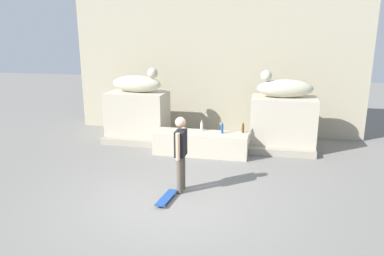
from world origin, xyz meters
The scene contains 13 objects.
ground_plane centered at (0.00, 0.00, 0.00)m, with size 40.00×40.00×0.00m, color slate.
facade_wall centered at (0.00, 5.78, 2.88)m, with size 9.66×0.60×5.76m, color #ABA388.
pedestal_left centered at (-2.25, 4.19, 0.77)m, with size 1.85×1.15×1.53m, color #B7AD99.
pedestal_right centered at (2.25, 4.19, 0.77)m, with size 1.85×1.15×1.53m, color #B7AD99.
statue_reclining_left centered at (-2.22, 4.18, 1.82)m, with size 1.64×0.67×0.78m.
statue_reclining_right centered at (2.22, 4.18, 1.82)m, with size 1.66×0.76×0.78m.
ledge_block centered at (0.00, 3.13, 0.31)m, with size 2.65×0.78×0.63m, color #B7AD99.
skater centered at (0.05, 0.59, 0.92)m, with size 0.23×0.54×1.67m.
skateboard centered at (-0.13, 0.07, 0.06)m, with size 0.28×0.82×0.08m.
bottle_blue centered at (0.59, 3.21, 0.77)m, with size 0.07×0.07×0.33m.
bottle_brown centered at (1.15, 3.41, 0.75)m, with size 0.07×0.07×0.30m.
bottle_clear centered at (-0.02, 3.36, 0.75)m, with size 0.08×0.08×0.30m.
stair_step centered at (0.00, 3.59, 0.10)m, with size 6.36×0.50×0.19m, color gray.
Camera 1 is at (1.86, -6.68, 3.43)m, focal length 34.57 mm.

